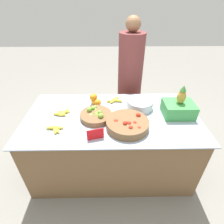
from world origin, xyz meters
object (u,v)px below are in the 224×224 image
object	(u,v)px
lime_bowl	(96,115)
metal_bowl	(140,104)
vendor_person	(130,83)
price_sign	(95,134)
tomato_basket	(127,124)
produce_crate	(179,108)

from	to	relation	value
lime_bowl	metal_bowl	world-z (taller)	lime_bowl
metal_bowl	vendor_person	world-z (taller)	vendor_person
price_sign	tomato_basket	bearing A→B (deg)	14.20
metal_bowl	price_sign	size ratio (longest dim) A/B	1.96
metal_bowl	price_sign	world-z (taller)	price_sign
tomato_basket	produce_crate	distance (m)	0.59
lime_bowl	produce_crate	bearing A→B (deg)	2.89
lime_bowl	metal_bowl	size ratio (longest dim) A/B	1.14
metal_bowl	vendor_person	xyz separation A→B (m)	(-0.04, 0.70, -0.07)
lime_bowl	metal_bowl	distance (m)	0.52
metal_bowl	tomato_basket	bearing A→B (deg)	-116.37
vendor_person	tomato_basket	bearing A→B (deg)	-97.04
metal_bowl	produce_crate	distance (m)	0.41
lime_bowl	price_sign	bearing A→B (deg)	-87.16
price_sign	vendor_person	world-z (taller)	vendor_person
produce_crate	price_sign	bearing A→B (deg)	-156.86
metal_bowl	price_sign	xyz separation A→B (m)	(-0.47, -0.50, 0.01)
metal_bowl	lime_bowl	bearing A→B (deg)	-159.06
tomato_basket	produce_crate	bearing A→B (deg)	20.22
tomato_basket	vendor_person	size ratio (longest dim) A/B	0.25
tomato_basket	price_sign	bearing A→B (deg)	-151.74
price_sign	vendor_person	distance (m)	1.28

